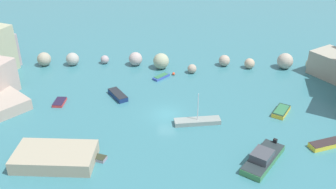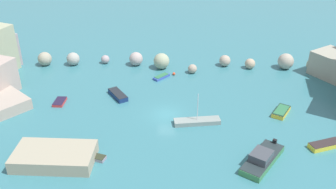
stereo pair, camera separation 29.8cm
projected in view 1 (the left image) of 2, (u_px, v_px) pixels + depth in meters
cove_water at (167, 114)px, 51.00m from camera, size 160.00×160.00×0.00m
rock_breakwater at (184, 61)px, 63.95m from camera, size 47.16×4.83×2.62m
stone_dock at (55, 157)px, 41.69m from camera, size 8.70×4.85×1.49m
channel_buoy at (174, 74)px, 61.73m from camera, size 0.47×0.47×0.47m
moored_boat_0 at (281, 111)px, 51.15m from camera, size 3.05×3.78×0.61m
moored_boat_1 at (161, 77)px, 60.78m from camera, size 2.68×2.90×0.46m
moored_boat_2 at (118, 95)px, 55.13m from camera, size 3.40×4.09×0.69m
moored_boat_3 at (263, 158)px, 41.73m from camera, size 5.71×7.02×1.64m
moored_boat_4 at (60, 102)px, 53.53m from camera, size 1.43×2.52×0.41m
moored_boat_5 at (93, 157)px, 42.57m from camera, size 3.18×1.86×0.43m
moored_boat_6 at (197, 121)px, 48.93m from camera, size 6.08×2.39×4.29m
moored_boat_7 at (326, 144)px, 44.50m from camera, size 4.20×2.73×0.62m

